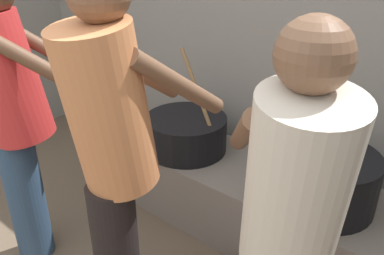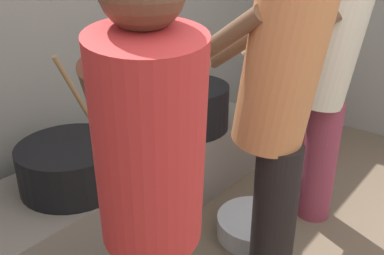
# 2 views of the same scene
# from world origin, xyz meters

# --- Properties ---
(block_enclosure_rear) EXTENTS (4.97, 0.20, 2.19)m
(block_enclosure_rear) POSITION_xyz_m (0.00, 2.41, 1.10)
(block_enclosure_rear) COLOR gray
(block_enclosure_rear) RESTS_ON ground_plane
(hearth_ledge) EXTENTS (2.06, 0.60, 0.43)m
(hearth_ledge) POSITION_xyz_m (0.15, 1.89, 0.22)
(hearth_ledge) COLOR slate
(hearth_ledge) RESTS_ON ground_plane
(cooking_pot_main) EXTENTS (0.53, 0.53, 0.68)m
(cooking_pot_main) POSITION_xyz_m (-0.31, 1.85, 0.55)
(cooking_pot_main) COLOR black
(cooking_pot_main) RESTS_ON hearth_ledge
(cooking_pot_secondary) EXTENTS (0.54, 0.54, 0.29)m
(cooking_pot_secondary) POSITION_xyz_m (0.61, 1.86, 0.58)
(cooking_pot_secondary) COLOR black
(cooking_pot_secondary) RESTS_ON hearth_ledge
(cook_in_red_shirt) EXTENTS (0.67, 0.71, 1.60)m
(cook_in_red_shirt) POSITION_xyz_m (-0.67, 0.93, 0.92)
(cook_in_red_shirt) COLOR navy
(cook_in_red_shirt) RESTS_ON ground_plane
(cook_in_cream_shirt) EXTENTS (0.65, 0.71, 1.55)m
(cook_in_cream_shirt) POSITION_xyz_m (0.80, 1.04, 0.88)
(cook_in_cream_shirt) COLOR #8C3347
(cook_in_cream_shirt) RESTS_ON ground_plane
(cook_in_orange_shirt) EXTENTS (0.38, 0.70, 1.66)m
(cook_in_orange_shirt) POSITION_xyz_m (0.08, 0.94, 0.96)
(cook_in_orange_shirt) COLOR black
(cook_in_orange_shirt) RESTS_ON ground_plane
(bucket_red_plastic) EXTENTS (0.31, 0.31, 0.33)m
(bucket_red_plastic) POSITION_xyz_m (1.69, 1.43, 0.17)
(bucket_red_plastic) COLOR red
(bucket_red_plastic) RESTS_ON ground_plane
(metal_mixing_bowl) EXTENTS (0.44, 0.44, 0.12)m
(metal_mixing_bowl) POSITION_xyz_m (0.41, 1.18, 0.06)
(metal_mixing_bowl) COLOR #B7B7BC
(metal_mixing_bowl) RESTS_ON ground_plane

